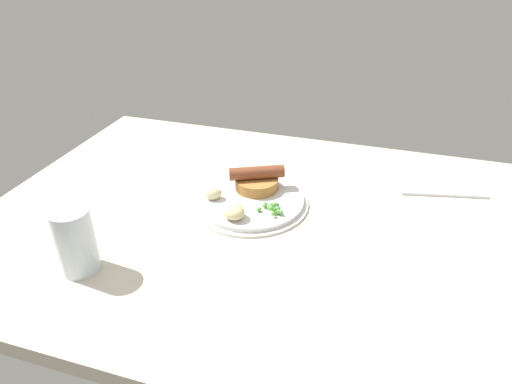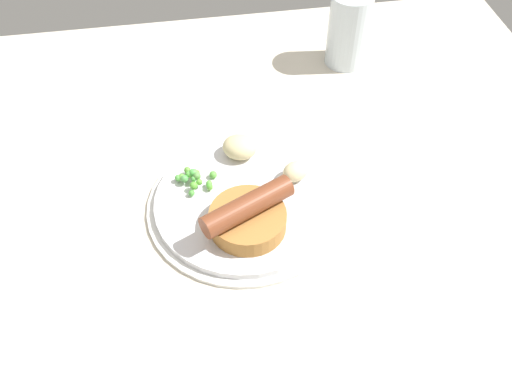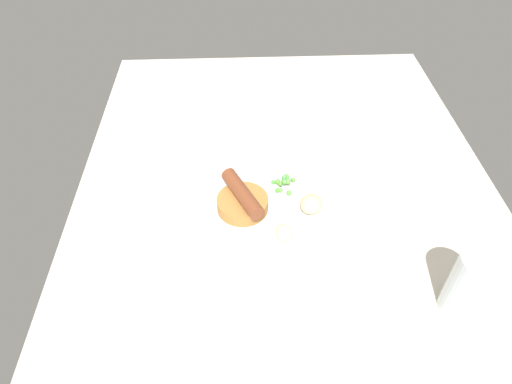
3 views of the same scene
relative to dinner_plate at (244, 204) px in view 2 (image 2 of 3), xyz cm
name	(u,v)px [view 2 (image 2 of 3)]	position (x,y,z in cm)	size (l,w,h in cm)	color
dining_table	(209,193)	(-3.97, 4.36, -2.07)	(110.00, 80.00, 3.00)	beige
dinner_plate	(244,204)	(0.00, 0.00, 0.00)	(24.14, 24.14, 1.40)	silver
sausage_pudding	(248,216)	(-0.19, -4.22, 2.77)	(11.49, 9.12, 5.04)	#AD7538
pea_pile	(195,178)	(-5.68, 3.77, 1.79)	(5.36, 4.57, 1.84)	#5EA94E
potato_chunk_0	(240,147)	(0.65, 7.86, 2.24)	(3.93, 4.49, 2.81)	beige
potato_chunk_1	(296,171)	(6.97, 2.51, 2.09)	(3.46, 2.68, 2.51)	beige
drinking_glass	(348,30)	(20.58, 27.77, 5.23)	(6.40, 6.40, 11.60)	silver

